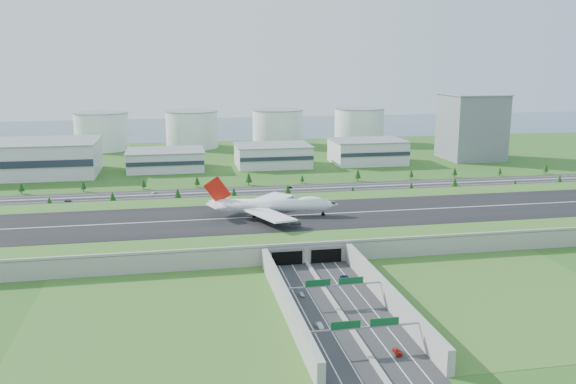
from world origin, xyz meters
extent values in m
plane|color=#2F571B|center=(0.00, 0.00, 0.00)|extent=(1200.00, 1200.00, 0.00)
cube|color=#989893|center=(0.00, 0.00, 4.00)|extent=(520.00, 100.00, 8.00)
cube|color=#336522|center=(0.00, 0.00, 8.08)|extent=(520.00, 100.00, 0.16)
cube|color=black|center=(0.00, 0.00, 8.22)|extent=(520.00, 58.00, 0.12)
cube|color=silver|center=(0.00, 0.00, 8.30)|extent=(520.00, 0.90, 0.02)
cube|color=#989893|center=(0.00, -49.40, 8.60)|extent=(520.00, 1.20, 1.20)
cube|color=#28282B|center=(0.00, -110.00, 0.06)|extent=(34.00, 120.00, 0.12)
cube|color=#989893|center=(0.00, -110.00, 0.45)|extent=(1.60, 120.00, 0.90)
cube|color=#989893|center=(-18.20, -100.00, 4.00)|extent=(2.40, 100.00, 8.00)
cube|color=#989893|center=(18.20, -100.00, 4.00)|extent=(2.40, 100.00, 8.00)
cube|color=black|center=(-8.50, -50.20, 3.20)|extent=(13.00, 1.20, 6.00)
cube|color=black|center=(8.50, -50.20, 3.20)|extent=(13.00, 1.20, 6.00)
cylinder|color=gray|center=(-19.00, -95.00, 3.50)|extent=(0.70, 0.70, 7.00)
cylinder|color=gray|center=(19.00, -95.00, 3.50)|extent=(0.70, 0.70, 7.00)
cube|color=gray|center=(0.00, -95.00, 7.20)|extent=(38.00, 0.50, 0.50)
cube|color=#0C4C23|center=(-6.00, -95.10, 8.60)|extent=(9.00, 0.30, 2.40)
cube|color=#0C4C23|center=(6.00, -95.10, 8.60)|extent=(9.00, 0.30, 2.40)
cylinder|color=gray|center=(-19.00, -130.00, 3.50)|extent=(0.70, 0.70, 7.00)
cylinder|color=gray|center=(19.00, -130.00, 3.50)|extent=(0.70, 0.70, 7.00)
cube|color=gray|center=(0.00, -130.00, 7.20)|extent=(38.00, 0.50, 0.50)
cube|color=#0C4C23|center=(-6.00, -130.10, 8.60)|extent=(9.00, 0.30, 2.40)
cube|color=#0C4C23|center=(6.00, -130.10, 8.60)|extent=(9.00, 0.30, 2.40)
cube|color=#28282B|center=(0.00, 95.00, 0.06)|extent=(560.00, 36.00, 0.12)
cylinder|color=#3D2819|center=(-125.81, 73.00, 1.17)|extent=(0.50, 0.50, 2.33)
cone|color=#183C10|center=(-125.81, 73.00, 4.14)|extent=(3.62, 3.62, 4.66)
cylinder|color=#3D2819|center=(-90.27, 73.00, 1.44)|extent=(0.50, 0.50, 2.87)
cone|color=#183C10|center=(-90.27, 73.00, 5.11)|extent=(4.47, 4.47, 5.74)
cylinder|color=#3D2819|center=(-52.37, 73.00, 1.53)|extent=(0.50, 0.50, 3.05)
cone|color=#183C10|center=(-52.37, 73.00, 5.43)|extent=(4.75, 4.75, 6.11)
cylinder|color=#3D2819|center=(-18.48, 73.00, 1.39)|extent=(0.50, 0.50, 2.78)
cone|color=#183C10|center=(-18.48, 73.00, 4.93)|extent=(4.32, 4.32, 5.55)
cylinder|color=#3D2819|center=(15.15, 73.00, 1.47)|extent=(0.50, 0.50, 2.95)
cone|color=#183C10|center=(15.15, 73.00, 5.24)|extent=(4.58, 4.58, 5.89)
cylinder|color=#3D2819|center=(57.28, 73.00, 1.03)|extent=(0.50, 0.50, 2.05)
cone|color=#183C10|center=(57.28, 73.00, 3.65)|extent=(3.19, 3.19, 4.10)
cylinder|color=#3D2819|center=(96.54, 73.00, 1.22)|extent=(0.50, 0.50, 2.43)
cone|color=#183C10|center=(96.54, 73.00, 4.32)|extent=(3.78, 3.78, 4.86)
cylinder|color=#3D2819|center=(126.75, 73.00, 1.52)|extent=(0.50, 0.50, 3.04)
cone|color=#183C10|center=(126.75, 73.00, 5.41)|extent=(4.73, 4.73, 6.08)
cylinder|color=#3D2819|center=(170.20, 73.00, 1.06)|extent=(0.50, 0.50, 2.11)
cone|color=#183C10|center=(170.20, 73.00, 3.75)|extent=(3.28, 3.28, 4.22)
cylinder|color=#3D2819|center=(203.18, 73.00, 1.37)|extent=(0.50, 0.50, 2.74)
cone|color=#183C10|center=(203.18, 73.00, 4.87)|extent=(4.26, 4.26, 5.48)
cylinder|color=#3D2819|center=(-150.87, 117.00, 1.30)|extent=(0.50, 0.50, 2.61)
cone|color=#183C10|center=(-150.87, 117.00, 4.63)|extent=(4.05, 4.05, 5.21)
cylinder|color=#3D2819|center=(-112.68, 117.00, 1.21)|extent=(0.50, 0.50, 2.41)
cone|color=#183C10|center=(-112.68, 117.00, 4.29)|extent=(3.75, 3.75, 4.82)
cylinder|color=#3D2819|center=(-74.18, 117.00, 1.14)|extent=(0.50, 0.50, 2.27)
cone|color=#183C10|center=(-74.18, 117.00, 4.04)|extent=(3.53, 3.53, 4.54)
cylinder|color=#3D2819|center=(-38.96, 117.00, 1.27)|extent=(0.50, 0.50, 2.53)
cone|color=#183C10|center=(-38.96, 117.00, 4.51)|extent=(3.94, 3.94, 5.07)
cylinder|color=#3D2819|center=(-3.78, 117.00, 1.51)|extent=(0.50, 0.50, 3.02)
cone|color=#183C10|center=(-3.78, 117.00, 5.38)|extent=(4.70, 4.70, 6.05)
cylinder|color=#3D2819|center=(33.78, 117.00, 1.02)|extent=(0.50, 0.50, 2.04)
cone|color=#183C10|center=(33.78, 117.00, 3.63)|extent=(3.18, 3.18, 4.08)
cylinder|color=#3D2819|center=(74.19, 117.00, 1.46)|extent=(0.50, 0.50, 2.92)
cone|color=#183C10|center=(74.19, 117.00, 5.18)|extent=(4.53, 4.53, 5.83)
cylinder|color=#3D2819|center=(114.43, 117.00, 1.15)|extent=(0.50, 0.50, 2.29)
cone|color=#183C10|center=(114.43, 117.00, 4.08)|extent=(3.57, 3.57, 4.59)
cylinder|color=#3D2819|center=(148.08, 117.00, 1.28)|extent=(0.50, 0.50, 2.56)
cone|color=#183C10|center=(148.08, 117.00, 4.55)|extent=(3.98, 3.98, 5.12)
cylinder|color=#3D2819|center=(184.18, 117.00, 1.04)|extent=(0.50, 0.50, 2.08)
cone|color=#183C10|center=(184.18, 117.00, 3.71)|extent=(3.24, 3.24, 4.17)
cylinder|color=#3D2819|center=(221.81, 117.00, 1.28)|extent=(0.50, 0.50, 2.56)
cone|color=#183C10|center=(221.81, 117.00, 4.56)|extent=(3.99, 3.99, 5.12)
cube|color=silver|center=(-170.00, 185.00, 12.50)|extent=(120.00, 60.00, 25.00)
cube|color=silver|center=(-60.00, 190.00, 7.50)|extent=(58.00, 42.00, 15.00)
cube|color=silver|center=(25.00, 190.00, 8.50)|extent=(58.00, 42.00, 17.00)
cube|color=silver|center=(105.00, 190.00, 9.50)|extent=(58.00, 42.00, 19.00)
cube|color=slate|center=(200.00, 195.00, 27.50)|extent=(46.00, 46.00, 55.00)
cylinder|color=silver|center=(-120.00, 310.00, 17.50)|extent=(50.00, 50.00, 35.00)
cylinder|color=silver|center=(-35.00, 310.00, 17.50)|extent=(50.00, 50.00, 35.00)
cylinder|color=silver|center=(50.00, 310.00, 17.50)|extent=(50.00, 50.00, 35.00)
cylinder|color=silver|center=(135.00, 310.00, 17.50)|extent=(50.00, 50.00, 35.00)
cube|color=#324D61|center=(0.00, 480.00, 0.03)|extent=(1200.00, 260.00, 0.06)
cylinder|color=white|center=(-5.64, 1.10, 13.86)|extent=(54.12, 14.78, 6.15)
cone|color=white|center=(22.82, -3.56, 13.86)|extent=(8.58, 7.32, 6.15)
cone|color=white|center=(-34.10, 5.77, 14.24)|extent=(10.48, 7.63, 6.15)
ellipsoid|color=white|center=(12.42, -1.86, 16.07)|extent=(13.72, 6.85, 3.78)
cube|color=white|center=(-10.18, -14.71, 12.89)|extent=(22.68, 31.44, 1.52)
cube|color=white|center=(-4.90, 17.54, 12.89)|extent=(28.45, 29.93, 1.52)
cylinder|color=#38383D|center=(-2.98, -11.02, 10.78)|extent=(5.40, 3.65, 2.88)
cylinder|color=#38383D|center=(0.84, -22.37, 10.78)|extent=(5.40, 3.65, 2.88)
cylinder|color=#38383D|center=(0.75, 11.75, 10.78)|extent=(5.40, 3.65, 2.88)
cylinder|color=#38383D|center=(7.99, 21.27, 10.78)|extent=(5.40, 3.65, 2.88)
cube|color=white|center=(-34.17, -0.56, 15.01)|extent=(9.13, 11.93, 0.58)
cube|color=white|center=(-32.15, 11.78, 15.01)|extent=(11.16, 11.84, 0.58)
cube|color=#B6140C|center=(-33.16, 5.61, 21.55)|extent=(13.66, 3.07, 14.41)
cylinder|color=black|center=(18.87, -2.91, 8.81)|extent=(1.83, 0.67, 1.83)
cylinder|color=black|center=(-9.94, -1.31, 8.81)|extent=(1.83, 0.67, 1.83)
cylinder|color=black|center=(-8.94, 4.76, 8.81)|extent=(1.83, 0.67, 1.83)
cylinder|color=black|center=(-15.63, -0.38, 8.81)|extent=(1.83, 0.67, 1.83)
cylinder|color=black|center=(-14.63, 5.69, 8.81)|extent=(1.83, 0.67, 1.83)
imported|color=silver|center=(-9.71, -85.27, 0.80)|extent=(2.08, 4.14, 1.35)
imported|color=silver|center=(-9.60, -112.67, 0.87)|extent=(2.10, 4.71, 1.50)
imported|color=#0D0C3D|center=(10.90, -71.75, 0.91)|extent=(3.95, 6.15, 1.58)
imported|color=#AC1C0F|center=(8.78, -134.30, 0.85)|extent=(2.50, 5.20, 1.46)
imported|color=#5A5A5F|center=(-118.17, 88.54, 0.86)|extent=(4.61, 2.74, 1.47)
imported|color=black|center=(21.55, 100.93, 0.79)|extent=(4.29, 2.53, 1.34)
imported|color=silver|center=(135.51, 84.30, 0.82)|extent=(5.50, 3.87, 1.39)
imported|color=white|center=(-67.23, 101.88, 0.78)|extent=(4.92, 3.57, 1.32)
camera|label=1|loc=(-53.97, -290.80, 85.43)|focal=38.00mm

